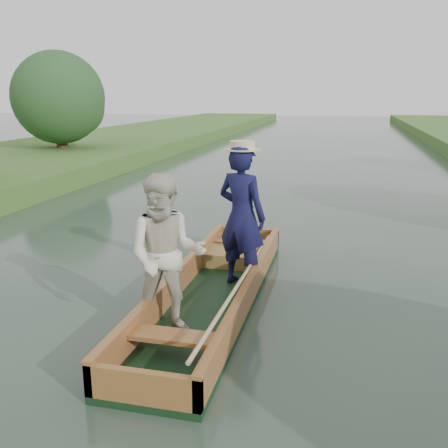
# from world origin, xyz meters

# --- Properties ---
(ground) EXTENTS (120.00, 120.00, 0.00)m
(ground) POSITION_xyz_m (0.00, 0.00, 0.00)
(ground) COLOR #283D30
(ground) RESTS_ON ground
(trees_far) EXTENTS (22.92, 12.16, 4.43)m
(trees_far) POSITION_xyz_m (0.15, 7.88, 2.47)
(trees_far) COLOR #47331E
(trees_far) RESTS_ON ground
(punt) EXTENTS (1.46, 5.00, 2.11)m
(punt) POSITION_xyz_m (-0.03, -0.20, 0.74)
(punt) COLOR black
(punt) RESTS_ON ground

